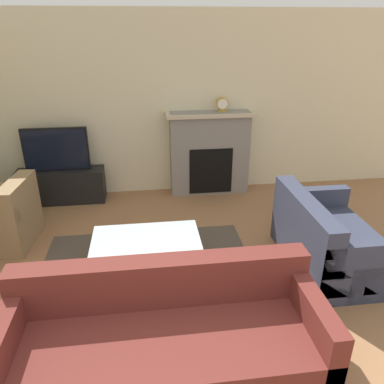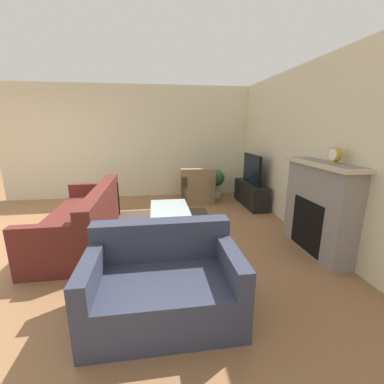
% 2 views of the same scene
% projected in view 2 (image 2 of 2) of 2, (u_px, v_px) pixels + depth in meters
% --- Properties ---
extents(ground_plane, '(20.00, 20.00, 0.00)m').
position_uv_depth(ground_plane, '(21.00, 244.00, 3.91)').
color(ground_plane, '#936642').
extents(wall_back, '(8.16, 0.06, 2.70)m').
position_uv_depth(wall_back, '(302.00, 151.00, 4.20)').
color(wall_back, beige).
rests_on(wall_back, ground_plane).
extents(wall_left, '(0.06, 7.44, 2.70)m').
position_uv_depth(wall_left, '(160.00, 142.00, 6.39)').
color(wall_left, beige).
rests_on(wall_left, ground_plane).
extents(area_rug, '(2.35, 1.84, 0.00)m').
position_uv_depth(area_rug, '(165.00, 231.00, 4.40)').
color(area_rug, '#4C4238').
rests_on(area_rug, ground_plane).
extents(fireplace, '(1.33, 0.37, 1.28)m').
position_uv_depth(fireplace, '(319.00, 206.00, 3.54)').
color(fireplace, gray).
rests_on(fireplace, ground_plane).
extents(tv_stand, '(1.27, 0.35, 0.51)m').
position_uv_depth(tv_stand, '(250.00, 194.00, 5.80)').
color(tv_stand, black).
rests_on(tv_stand, ground_plane).
extents(tv, '(0.92, 0.06, 0.64)m').
position_uv_depth(tv, '(252.00, 169.00, 5.66)').
color(tv, black).
rests_on(tv, tv_stand).
extents(couch_sectional, '(2.34, 0.91, 0.82)m').
position_uv_depth(couch_sectional, '(84.00, 221.00, 4.03)').
color(couch_sectional, '#5B231E').
rests_on(couch_sectional, ground_plane).
extents(couch_loveseat, '(0.91, 1.38, 0.82)m').
position_uv_depth(couch_loveseat, '(164.00, 285.00, 2.41)').
color(couch_loveseat, '#33384C').
rests_on(couch_loveseat, ground_plane).
extents(armchair_by_window, '(0.83, 0.84, 0.82)m').
position_uv_depth(armchair_by_window, '(197.00, 189.00, 6.09)').
color(armchair_by_window, '#8C704C').
rests_on(armchair_by_window, ground_plane).
extents(coffee_table, '(1.15, 0.64, 0.39)m').
position_uv_depth(coffee_table, '(170.00, 211.00, 4.32)').
color(coffee_table, '#333338').
rests_on(coffee_table, ground_plane).
extents(potted_plant, '(0.42, 0.42, 0.69)m').
position_uv_depth(potted_plant, '(216.00, 181.00, 6.45)').
color(potted_plant, beige).
rests_on(potted_plant, ground_plane).
extents(mantel_clock, '(0.18, 0.07, 0.21)m').
position_uv_depth(mantel_clock, '(335.00, 155.00, 3.19)').
color(mantel_clock, '#B79338').
rests_on(mantel_clock, fireplace).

